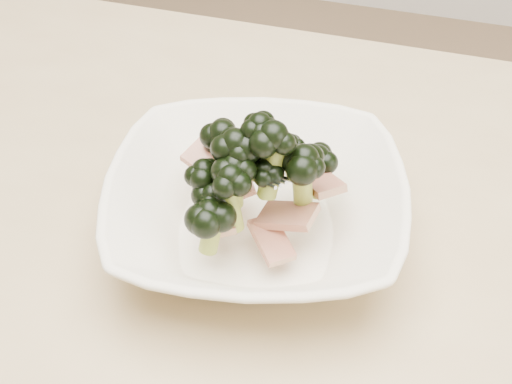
# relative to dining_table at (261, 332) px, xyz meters

# --- Properties ---
(dining_table) EXTENTS (1.20, 0.80, 0.75)m
(dining_table) POSITION_rel_dining_table_xyz_m (0.00, 0.00, 0.00)
(dining_table) COLOR tan
(dining_table) RESTS_ON ground
(broccoli_dish) EXTENTS (0.31, 0.31, 0.13)m
(broccoli_dish) POSITION_rel_dining_table_xyz_m (-0.01, 0.03, 0.14)
(broccoli_dish) COLOR white
(broccoli_dish) RESTS_ON dining_table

